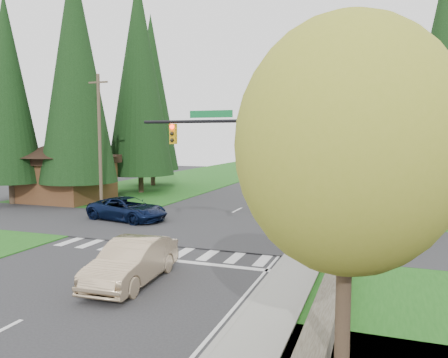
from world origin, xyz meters
The scene contains 34 objects.
ground centered at (0.00, 0.00, 0.00)m, with size 120.00×120.00×0.00m, color #28282B.
grass_east centered at (13.00, 20.00, 0.03)m, with size 14.00×110.00×0.06m, color #1C5516.
grass_west centered at (-13.00, 20.00, 0.03)m, with size 14.00×110.00×0.06m, color #1C5516.
cross_street centered at (0.00, 8.00, 0.00)m, with size 120.00×8.00×0.10m, color #28282B.
sidewalk_east centered at (6.90, 22.00, 0.07)m, with size 1.80×80.00×0.13m, color gray.
curb_east centered at (6.05, 22.00, 0.07)m, with size 0.20×80.00×0.13m, color gray.
stone_wall_south centered at (8.60, -3.00, 0.35)m, with size 0.70×14.00×0.70m, color #4C4438.
stone_wall_north centered at (8.60, 30.00, 0.35)m, with size 0.70×40.00×0.70m, color #4C4438.
traffic_signal centered at (4.37, 4.50, 4.98)m, with size 8.70×0.37×6.80m.
brown_building centered at (-15.00, 15.00, 3.14)m, with size 8.40×8.40×5.40m.
utility_pole centered at (-9.50, 12.00, 5.14)m, with size 1.60×0.24×10.00m.
decid_tree_0 centered at (9.20, 14.00, 5.60)m, with size 4.80×4.80×8.37m.
decid_tree_1 centered at (9.30, 21.00, 5.80)m, with size 5.20×5.20×8.80m.
decid_tree_2 centered at (9.10, 28.00, 5.93)m, with size 5.00×5.00×8.82m.
decid_tree_3 centered at (9.20, 35.00, 5.66)m, with size 5.00×5.00×8.55m.
decid_tree_4 centered at (9.30, 42.00, 6.06)m, with size 5.40×5.40×9.18m.
decid_tree_5 centered at (9.10, 49.00, 5.53)m, with size 4.80×4.80×8.30m.
decid_tree_6 centered at (9.20, 56.00, 5.86)m, with size 5.20×5.20×8.86m.
decid_tree_south centered at (9.30, -6.00, 5.27)m, with size 4.60×4.60×7.92m.
conifer_w_a centered at (-13.00, 14.00, 10.79)m, with size 6.12×6.12×19.80m.
conifer_w_b centered at (-16.00, 18.00, 9.79)m, with size 5.44×5.44×17.80m.
conifer_w_c centered at (-12.00, 22.00, 11.29)m, with size 6.46×6.46×20.80m.
conifer_w_d centered at (-18.00, 12.00, 9.29)m, with size 5.10×5.10×16.80m.
conifer_w_e centered at (-14.00, 28.00, 10.29)m, with size 5.78×5.78×18.80m.
conifer_e_a centered at (14.00, 20.00, 9.79)m, with size 5.44×5.44×17.80m.
conifer_e_b centered at (15.00, 34.00, 10.79)m, with size 6.12×6.12×19.80m.
conifer_e_c centered at (14.00, 48.00, 9.29)m, with size 5.10×5.10×16.80m.
sedan_champagne centered at (1.34, -1.36, 0.82)m, with size 1.73×4.97×1.64m, color #CDAF88.
suv_navy centered at (-5.45, 9.15, 0.77)m, with size 2.55×5.52×1.53m, color black.
parked_car_a centered at (5.60, 16.26, 0.68)m, with size 1.60×3.98×1.36m, color #A5A5AA.
parked_car_b centered at (5.53, 23.69, 0.62)m, with size 1.74×4.29×1.24m, color gray.
parked_car_c centered at (5.60, 31.55, 0.77)m, with size 1.62×4.66×1.54m, color #B6B5BA.
parked_car_d centered at (5.60, 41.68, 0.67)m, with size 1.58×3.92×1.34m, color silver.
parked_car_e centered at (4.51, 46.50, 0.76)m, with size 2.14×5.25×1.52m, color #AEADB2.
Camera 1 is at (9.93, -15.18, 5.45)m, focal length 35.00 mm.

